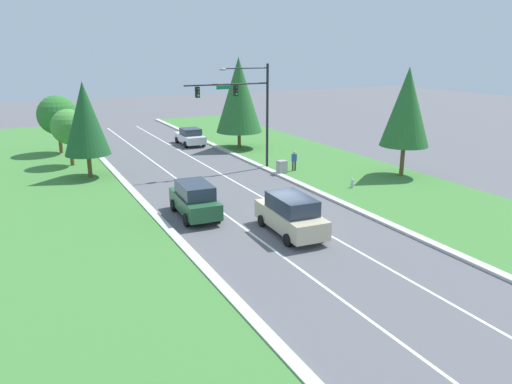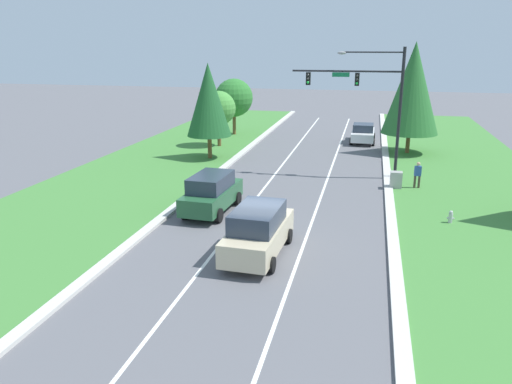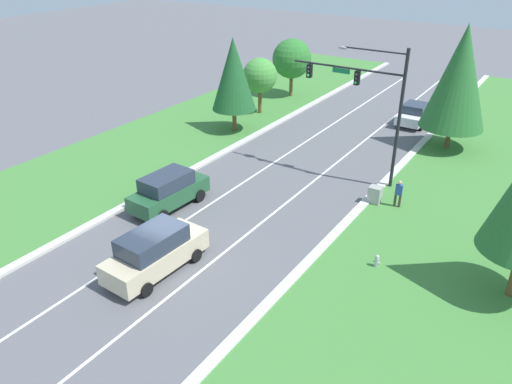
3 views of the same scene
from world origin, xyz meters
TOP-DOWN VIEW (x-y plane):
  - ground_plane at (0.00, 0.00)m, footprint 160.00×160.00m
  - curb_strip_right at (5.65, 0.00)m, footprint 0.50×90.00m
  - curb_strip_left at (-5.65, 0.00)m, footprint 0.50×90.00m
  - grass_verge_left at (-10.90, 0.00)m, footprint 10.00×90.00m
  - lane_stripe_inner_left at (-1.80, 0.00)m, footprint 0.14×81.00m
  - lane_stripe_inner_right at (1.80, 0.00)m, footprint 0.14×81.00m
  - traffic_signal_mast at (4.18, 13.08)m, footprint 7.04×0.41m
  - champagne_suv at (0.08, -1.10)m, footprint 2.32×5.17m
  - forest_suv at (-3.53, 3.80)m, footprint 2.28×4.87m
  - white_sedan at (3.72, 25.45)m, footprint 2.17×4.58m
  - utility_cabinet at (6.07, 10.53)m, footprint 0.70×0.60m
  - pedestrian at (7.31, 10.76)m, footprint 0.42×0.29m
  - fire_hydrant at (8.45, 4.63)m, footprint 0.34×0.20m
  - conifer_near_right_tree at (7.36, 21.35)m, footprint 4.43×4.43m
  - oak_near_left_tree at (-8.30, 20.72)m, footprint 2.90×2.90m
  - oak_far_left_tree at (-8.59, 26.62)m, footprint 3.62×3.62m
  - conifer_mid_left_tree at (-7.59, 15.93)m, footprint 3.37×3.37m

SIDE VIEW (x-z plane):
  - ground_plane at x=0.00m, z-range 0.00..0.00m
  - lane_stripe_inner_left at x=-1.80m, z-range 0.00..0.01m
  - lane_stripe_inner_right at x=1.80m, z-range 0.00..0.01m
  - grass_verge_left at x=-10.90m, z-range 0.00..0.08m
  - curb_strip_right at x=5.65m, z-range 0.00..0.15m
  - curb_strip_left at x=-5.65m, z-range 0.00..0.15m
  - fire_hydrant at x=8.45m, z-range -0.01..0.69m
  - utility_cabinet at x=6.07m, z-range 0.00..1.07m
  - white_sedan at x=3.72m, z-range -0.01..1.71m
  - pedestrian at x=7.31m, z-range 0.09..1.78m
  - forest_suv at x=-3.53m, z-range 0.03..2.08m
  - champagne_suv at x=0.08m, z-range 0.01..2.12m
  - oak_near_left_tree at x=-8.30m, z-range 0.91..5.68m
  - oak_far_left_tree at x=-8.59m, z-range 0.88..6.29m
  - conifer_mid_left_tree at x=-7.59m, z-range 0.90..8.13m
  - conifer_near_right_tree at x=7.36m, z-range 0.83..9.58m
  - traffic_signal_mast at x=4.18m, z-range 1.33..9.69m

